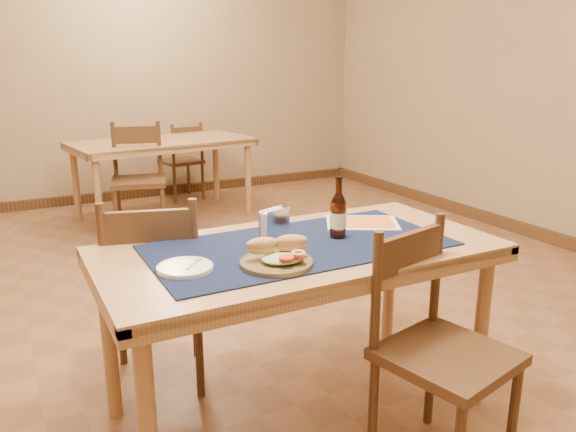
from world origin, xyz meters
name	(u,v)px	position (x,y,z in m)	size (l,w,h in m)	color
room	(222,75)	(0.00, 0.00, 1.40)	(6.04, 7.04, 2.84)	brown
main_table	(299,265)	(0.00, -0.80, 0.67)	(1.60, 0.80, 0.75)	#A37E4D
placemat	(299,245)	(0.00, -0.80, 0.75)	(1.20, 0.60, 0.01)	#10163B
baseboard	(230,324)	(0.00, 0.00, 0.05)	(6.00, 7.00, 0.10)	#4C301B
back_table	(163,149)	(0.36, 2.55, 0.67)	(1.73, 1.04, 0.75)	#A37E4D
chair_main_far	(154,289)	(-0.48, -0.32, 0.48)	(0.53, 0.53, 0.92)	#4C301B
chair_main_near	(438,346)	(0.29, -1.31, 0.47)	(0.50, 0.50, 0.91)	#4C301B
chair_back_near	(138,178)	(0.02, 2.11, 0.50)	(0.54, 0.54, 0.96)	#4C301B
chair_back_far	(183,160)	(0.73, 3.15, 0.44)	(0.45, 0.45, 0.84)	#4C301B
sandwich_plate	(278,257)	(-0.18, -0.97, 0.78)	(0.27, 0.27, 0.10)	brown
side_plate	(185,267)	(-0.50, -0.86, 0.76)	(0.20, 0.20, 0.02)	white
fork	(195,262)	(-0.45, -0.85, 0.77)	(0.10, 0.11, 0.00)	#7FBF69
beer_bottle	(338,215)	(0.19, -0.79, 0.85)	(0.07, 0.07, 0.26)	#461E0C
napkin_holder	(275,225)	(-0.05, -0.69, 0.82)	(0.15, 0.10, 0.13)	white
menu_card	(362,222)	(0.40, -0.66, 0.76)	(0.40, 0.36, 0.01)	#FFE2C0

